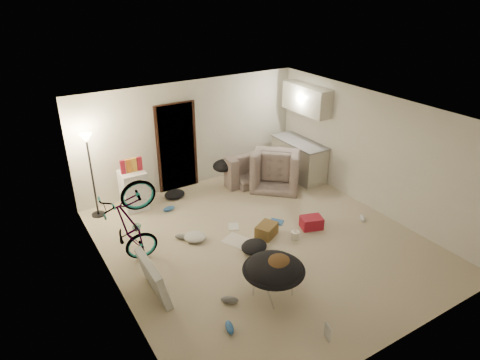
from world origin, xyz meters
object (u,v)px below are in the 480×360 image
floor_lamp (89,158)px  tv_box (153,278)px  saucer_chair (273,274)px  kitchen_counter (299,160)px  bicycle (133,243)px  drink_case_a (267,230)px  mini_fridge (134,190)px  drink_case_b (311,222)px  armchair (277,170)px  juicer (295,235)px  sofa (257,167)px

floor_lamp → tv_box: floor_lamp is taller
saucer_chair → tv_box: size_ratio=1.01×
kitchen_counter → bicycle: 4.94m
bicycle → drink_case_a: 2.54m
tv_box → bicycle: bearing=90.6°
mini_fridge → drink_case_b: size_ratio=2.07×
bicycle → drink_case_b: bearing=-96.5°
mini_fridge → drink_case_b: (2.73, -2.65, -0.31)m
mini_fridge → drink_case_a: (1.79, -2.42, -0.31)m
bicycle → mini_fridge: bearing=-14.3°
armchair → drink_case_b: 2.10m
bicycle → floor_lamp: bearing=7.7°
floor_lamp → drink_case_b: (3.51, -2.75, -1.19)m
saucer_chair → drink_case_a: bearing=58.5°
kitchen_counter → tv_box: size_ratio=1.55×
drink_case_a → kitchen_counter: bearing=11.6°
kitchen_counter → drink_case_a: size_ratio=3.48×
bicycle → saucer_chair: (1.58, -1.93, -0.03)m
mini_fridge → drink_case_b: 3.81m
saucer_chair → juicer: 1.73m
saucer_chair → armchair: bearing=53.2°
drink_case_b → juicer: (-0.53, -0.15, -0.03)m
drink_case_a → sofa: bearing=32.2°
saucer_chair → drink_case_a: saucer_chair is taller
armchair → bicycle: (-4.00, -1.31, 0.09)m
sofa → mini_fridge: bearing=-0.4°
tv_box → drink_case_a: size_ratio=2.24×
kitchen_counter → saucer_chair: bearing=-133.4°
kitchen_counter → drink_case_a: kitchen_counter is taller
saucer_chair → drink_case_a: size_ratio=2.26×
floor_lamp → saucer_chair: bearing=-67.2°
floor_lamp → drink_case_a: 3.79m
mini_fridge → drink_case_a: mini_fridge is taller
kitchen_counter → sofa: size_ratio=0.78×
drink_case_a → juicer: drink_case_a is taller
bicycle → mini_fridge: 2.08m
kitchen_counter → armchair: size_ratio=1.37×
floor_lamp → juicer: bearing=-44.1°
tv_box → kitchen_counter: bearing=26.8°
armchair → tv_box: 4.58m
floor_lamp → drink_case_a: (2.57, -2.52, -1.18)m
sofa → saucer_chair: saucer_chair is taller
floor_lamp → tv_box: size_ratio=1.87×
tv_box → juicer: tv_box is taller
drink_case_b → drink_case_a: bearing=-175.6°
saucer_chair → drink_case_b: 2.23m
armchair → mini_fridge: mini_fridge is taller
sofa → saucer_chair: bearing=61.0°
tv_box → drink_case_b: size_ratio=2.33×
juicer → floor_lamp: bearing=135.9°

